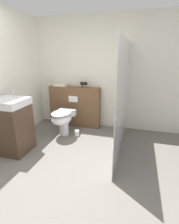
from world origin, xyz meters
TOP-DOWN VIEW (x-y plane):
  - ground_plane at (0.00, 0.00)m, footprint 12.00×12.00m
  - wall_back at (0.00, 2.24)m, footprint 8.00×0.06m
  - partition_panel at (-0.48, 2.06)m, footprint 1.23×0.21m
  - shower_glass at (0.72, 1.24)m, footprint 0.04×1.95m
  - toilet at (-0.53, 1.44)m, footprint 0.40×0.64m
  - sink_vanity at (-1.11, 0.60)m, footprint 0.57×0.53m
  - hair_drier at (-0.25, 2.07)m, footprint 0.18×0.07m
  - folded_towel at (-0.83, 2.07)m, footprint 0.31×0.20m
  - spare_toilet_roll at (-0.24, 1.50)m, footprint 0.10×0.10m

SIDE VIEW (x-z plane):
  - ground_plane at x=0.00m, z-range 0.00..0.00m
  - spare_toilet_roll at x=-0.24m, z-range 0.00..0.12m
  - toilet at x=-0.53m, z-range 0.10..0.64m
  - partition_panel at x=-0.48m, z-range 0.00..0.95m
  - sink_vanity at x=-1.11m, z-range -0.07..1.04m
  - shower_glass at x=0.72m, z-range 0.00..1.91m
  - folded_towel at x=-0.83m, z-range 0.95..1.01m
  - hair_drier at x=-0.25m, z-range 0.98..1.10m
  - wall_back at x=0.00m, z-range 0.00..2.50m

